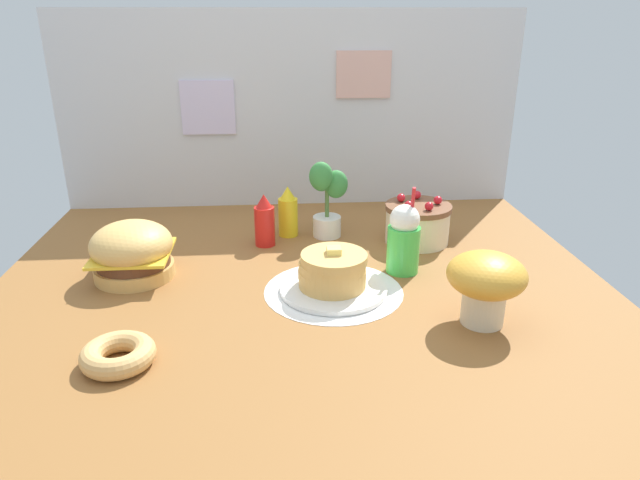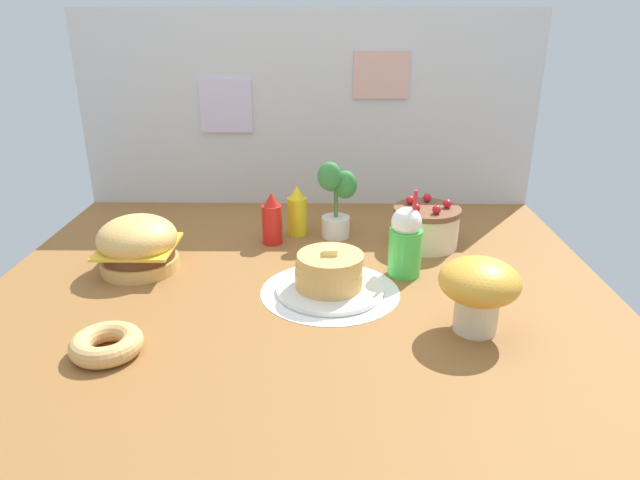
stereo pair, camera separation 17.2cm
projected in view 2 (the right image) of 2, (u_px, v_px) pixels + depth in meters
ground_plane at (299, 289)px, 1.98m from camera, size 2.15×1.90×0.02m
back_wall at (308, 110)px, 2.68m from camera, size 2.15×0.04×0.90m
doily_mat at (330, 291)px, 1.94m from camera, size 0.47×0.47×0.00m
burger at (138, 245)px, 2.07m from camera, size 0.29×0.29×0.21m
pancake_stack at (329, 275)px, 1.92m from camera, size 0.37×0.37×0.16m
layer_cake at (426, 226)px, 2.30m from camera, size 0.27×0.27×0.20m
ketchup_bottle at (272, 220)px, 2.31m from camera, size 0.08×0.08×0.22m
mustard_bottle at (297, 212)px, 2.41m from camera, size 0.08×0.08×0.22m
cream_soda_cup at (405, 242)px, 2.02m from camera, size 0.12×0.12×0.32m
donut_pink_glaze at (106, 344)px, 1.58m from camera, size 0.20×0.20×0.06m
potted_plant at (335, 196)px, 2.36m from camera, size 0.16×0.12×0.33m
mushroom_stool at (479, 288)px, 1.66m from camera, size 0.24×0.24×0.23m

